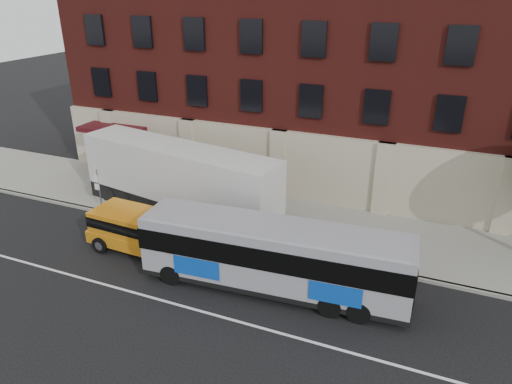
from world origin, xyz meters
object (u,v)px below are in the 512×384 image
at_px(sign_pole, 98,188).
at_px(yellow_suv, 135,228).
at_px(shipping_container, 179,182).
at_px(city_bus, 274,254).

relative_size(sign_pole, yellow_suv, 0.48).
bearing_deg(shipping_container, sign_pole, -161.38).
relative_size(yellow_suv, shipping_container, 0.43).
height_order(sign_pole, city_bus, city_bus).
height_order(city_bus, shipping_container, shipping_container).
bearing_deg(shipping_container, city_bus, -32.61).
bearing_deg(city_bus, shipping_container, 147.39).
bearing_deg(sign_pole, shipping_container, 18.62).
distance_m(city_bus, shipping_container, 8.55).
xyz_separation_m(city_bus, yellow_suv, (-7.25, 0.52, -0.55)).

